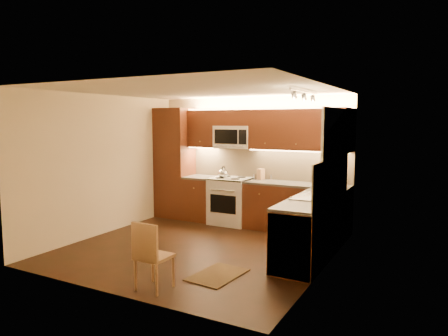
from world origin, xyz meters
The scene contains 37 objects.
floor centered at (0.00, 0.00, 0.00)m, with size 4.00×4.00×0.01m, color black.
ceiling centered at (0.00, 0.00, 2.50)m, with size 4.00×4.00×0.01m, color beige.
wall_back centered at (0.00, 2.00, 1.25)m, with size 4.00×0.01×2.50m, color beige.
wall_front centered at (0.00, -2.00, 1.25)m, with size 4.00×0.01×2.50m, color beige.
wall_left centered at (-2.00, 0.00, 1.25)m, with size 0.01×4.00×2.50m, color beige.
wall_right centered at (2.00, 0.00, 1.25)m, with size 0.01×4.00×2.50m, color beige.
pantry centered at (-1.65, 1.70, 1.15)m, with size 0.70×0.60×2.30m, color #471A0F.
base_cab_back_left centered at (-0.99, 1.70, 0.43)m, with size 0.62×0.60×0.86m, color #471A0F.
counter_back_left centered at (-0.99, 1.70, 0.88)m, with size 0.62×0.60×0.04m, color #312F2C.
base_cab_back_right centered at (1.04, 1.70, 0.43)m, with size 1.92×0.60×0.86m, color #471A0F.
counter_back_right centered at (1.04, 1.70, 0.88)m, with size 1.92×0.60×0.04m, color #312F2C.
base_cab_right centered at (1.70, 0.40, 0.43)m, with size 0.60×2.00×0.86m, color #471A0F.
counter_right centered at (1.70, 0.40, 0.88)m, with size 0.60×2.00×0.04m, color #312F2C.
dishwasher centered at (1.70, -0.30, 0.43)m, with size 0.58×0.60×0.84m, color silver.
backsplash_back centered at (0.35, 1.99, 1.20)m, with size 3.30×0.02×0.60m, color tan.
backsplash_right centered at (1.99, 0.40, 1.20)m, with size 0.02×2.00×0.60m, color tan.
upper_cab_back_left centered at (-0.99, 1.82, 1.88)m, with size 0.62×0.35×0.75m, color #471A0F.
upper_cab_back_right centered at (1.04, 1.82, 1.88)m, with size 1.92×0.35×0.75m, color #471A0F.
upper_cab_bridge centered at (-0.30, 1.82, 2.09)m, with size 0.76×0.35×0.31m, color #471A0F.
upper_cab_right_corner centered at (1.82, 1.40, 1.88)m, with size 0.35×0.50×0.75m, color #471A0F.
stove centered at (-0.30, 1.68, 0.46)m, with size 0.76×0.65×0.92m, color silver, non-canonical shape.
microwave centered at (-0.30, 1.81, 1.72)m, with size 0.76×0.38×0.44m, color silver, non-canonical shape.
window_frame centered at (1.99, 0.55, 1.60)m, with size 0.03×1.44×1.24m, color silver.
window_blinds centered at (1.97, 0.55, 1.60)m, with size 0.02×1.36×1.16m, color silver.
sink centered at (1.70, 0.55, 0.98)m, with size 0.52×0.86×0.15m, color silver, non-canonical shape.
faucet centered at (1.88, 0.55, 1.05)m, with size 0.20×0.04×0.30m, color silver, non-canonical shape.
track_light_bar centered at (1.55, 0.40, 2.46)m, with size 0.04×1.20×0.03m, color silver.
kettle centered at (-0.42, 1.58, 1.04)m, with size 0.21×0.21×0.24m, color silver, non-canonical shape.
toaster_oven centered at (1.60, 1.86, 1.01)m, with size 0.37×0.28×0.22m, color silver.
knife_block centered at (0.26, 1.87, 1.00)m, with size 0.10×0.15×0.21m, color olive.
spice_jar_a centered at (0.14, 1.82, 0.95)m, with size 0.04×0.04×0.10m, color silver.
spice_jar_b centered at (0.27, 1.94, 0.95)m, with size 0.04×0.04×0.10m, color olive.
spice_jar_c centered at (0.44, 1.94, 0.95)m, with size 0.04×0.04×0.11m, color silver.
spice_jar_d centered at (0.19, 1.94, 0.95)m, with size 0.05×0.05×0.10m, color #9A552E.
soap_bottle centered at (1.86, 0.82, 1.00)m, with size 0.09×0.09×0.19m, color silver.
rug centered at (0.83, -0.90, 0.01)m, with size 0.53×0.80×0.01m, color black.
dining_chair centered at (0.37, -1.64, 0.42)m, with size 0.37×0.37×0.85m, color olive, non-canonical shape.
Camera 1 is at (3.39, -5.50, 2.02)m, focal length 33.16 mm.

